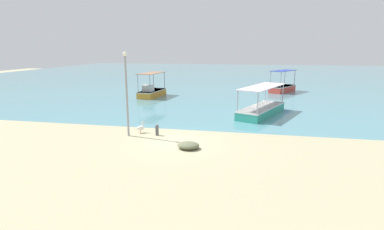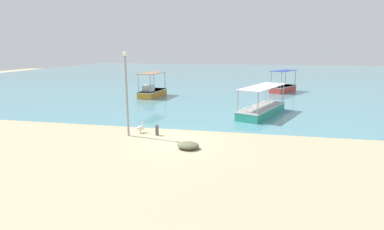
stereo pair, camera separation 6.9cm
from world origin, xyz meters
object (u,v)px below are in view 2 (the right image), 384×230
Objects in this scene: fishing_boat_outer at (152,92)px; net_pile at (188,145)px; mooring_bollard at (157,129)px; lamp_post at (126,90)px; fishing_boat_far_right at (283,88)px; pelican at (141,128)px; fishing_boat_center at (262,109)px.

net_pile is (8.45, -18.12, -0.42)m from fishing_boat_outer.
net_pile is (2.68, -2.31, -0.20)m from mooring_bollard.
lamp_post is at bearing -76.54° from fishing_boat_outer.
pelican is at bearing -116.94° from fishing_boat_far_right.
fishing_boat_outer reaches higher than pelican.
pelican is 2.97m from lamp_post.
fishing_boat_far_right is 15.59m from fishing_boat_center.
mooring_bollard is at bearing -14.97° from pelican.
lamp_post reaches higher than pelican.
fishing_boat_center is at bearing 48.02° from mooring_bollard.
net_pile is (-4.48, -10.27, -0.34)m from fishing_boat_center.
fishing_boat_center is 10.71m from mooring_bollard.
fishing_boat_outer is 16.83m from mooring_bollard.
fishing_boat_outer is at bearing -155.24° from fishing_boat_far_right.
net_pile is (4.55, -1.81, -2.97)m from lamp_post.
net_pile is at bearing -106.64° from fishing_boat_far_right.
fishing_boat_far_right is 6.44× the size of mooring_bollard.
fishing_boat_outer is at bearing 106.09° from pelican.
net_pile is at bearing -64.98° from fishing_boat_outer.
fishing_boat_outer is at bearing 103.46° from lamp_post.
mooring_bollard is at bearing -131.98° from fishing_boat_center.
fishing_boat_outer is 16.95m from lamp_post.
fishing_boat_far_right is 0.87× the size of lamp_post.
pelican is at bearing 165.03° from mooring_bollard.
lamp_post reaches higher than fishing_boat_outer.
fishing_boat_outer reaches higher than net_pile.
fishing_boat_center is 11.40m from pelican.
fishing_boat_center is 5.45× the size of net_pile.
fishing_boat_center is 8.92× the size of pelican.
lamp_post is 3.37m from mooring_bollard.
fishing_boat_outer is 6.42× the size of mooring_bollard.
fishing_boat_far_right is at bearing 73.36° from net_pile.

